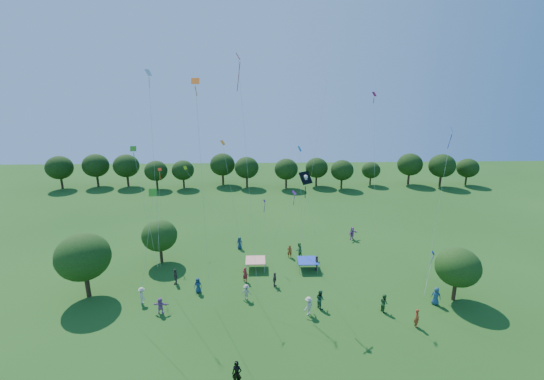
% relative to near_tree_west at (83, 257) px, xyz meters
% --- Properties ---
extents(near_tree_west, '(5.06, 5.06, 6.55)m').
position_rel_near_tree_west_xyz_m(near_tree_west, '(0.00, 0.00, 0.00)').
color(near_tree_west, '#422B19').
rests_on(near_tree_west, ground).
extents(near_tree_north, '(4.02, 4.02, 5.20)m').
position_rel_near_tree_west_xyz_m(near_tree_north, '(5.30, 7.06, -0.88)').
color(near_tree_north, '#422B19').
rests_on(near_tree_north, ground).
extents(near_tree_east, '(4.09, 4.09, 5.33)m').
position_rel_near_tree_west_xyz_m(near_tree_east, '(35.55, -1.82, -0.78)').
color(near_tree_east, '#422B19').
rests_on(near_tree_east, ground).
extents(treeline, '(88.01, 8.77, 6.77)m').
position_rel_near_tree_west_xyz_m(treeline, '(16.28, 40.40, -0.17)').
color(treeline, '#422B19').
rests_on(treeline, ground).
extents(tent_red_stripe, '(2.20, 2.20, 1.10)m').
position_rel_near_tree_west_xyz_m(tent_red_stripe, '(16.35, 5.10, -3.22)').
color(tent_red_stripe, '#F2411C').
rests_on(tent_red_stripe, ground).
extents(tent_blue, '(2.20, 2.20, 1.10)m').
position_rel_near_tree_west_xyz_m(tent_blue, '(22.21, 4.81, -3.22)').
color(tent_blue, '#1C38B7').
rests_on(tent_blue, ground).
extents(man_in_black, '(0.77, 0.57, 1.87)m').
position_rel_near_tree_west_xyz_m(man_in_black, '(15.23, -11.60, -3.33)').
color(man_in_black, black).
rests_on(man_in_black, ground).
extents(crowd_person_0, '(0.82, 0.50, 1.58)m').
position_rel_near_tree_west_xyz_m(crowd_person_0, '(10.66, 0.32, -3.47)').
color(crowd_person_0, navy).
rests_on(crowd_person_0, ground).
extents(crowd_person_1, '(0.62, 0.43, 1.59)m').
position_rel_near_tree_west_xyz_m(crowd_person_1, '(20.43, 7.84, -3.47)').
color(crowd_person_1, '#93361A').
rests_on(crowd_person_1, ground).
extents(crowd_person_2, '(0.83, 1.01, 1.80)m').
position_rel_near_tree_west_xyz_m(crowd_person_2, '(22.43, -2.69, -3.36)').
color(crowd_person_2, '#204C33').
rests_on(crowd_person_2, ground).
extents(crowd_person_3, '(1.12, 0.72, 1.58)m').
position_rel_near_tree_west_xyz_m(crowd_person_3, '(15.53, -1.07, -3.47)').
color(crowd_person_3, tan).
rests_on(crowd_person_3, ground).
extents(crowd_person_4, '(0.55, 1.05, 1.73)m').
position_rel_near_tree_west_xyz_m(crowd_person_4, '(8.05, 2.06, -3.40)').
color(crowd_person_4, '#474139').
rests_on(crowd_person_4, ground).
extents(crowd_person_5, '(1.70, 1.43, 1.77)m').
position_rel_near_tree_west_xyz_m(crowd_person_5, '(29.30, 12.85, -3.37)').
color(crowd_person_5, '#9F5D9C').
rests_on(crowd_person_5, ground).
extents(crowd_person_6, '(0.86, 0.61, 1.58)m').
position_rel_near_tree_west_xyz_m(crowd_person_6, '(14.28, 10.43, -3.47)').
color(crowd_person_6, navy).
rests_on(crowd_person_6, ground).
extents(crowd_person_7, '(0.71, 0.61, 1.62)m').
position_rel_near_tree_west_xyz_m(crowd_person_7, '(15.27, 2.31, -3.45)').
color(crowd_person_7, maroon).
rests_on(crowd_person_7, ground).
extents(crowd_person_8, '(0.99, 0.96, 1.81)m').
position_rel_near_tree_west_xyz_m(crowd_person_8, '(21.55, 7.87, -3.35)').
color(crowd_person_8, '#296134').
rests_on(crowd_person_8, ground).
extents(crowd_person_9, '(1.16, 1.19, 1.76)m').
position_rel_near_tree_west_xyz_m(crowd_person_9, '(21.21, -3.72, -3.38)').
color(crowd_person_9, beige).
rests_on(crowd_person_9, ground).
extents(crowd_person_10, '(0.70, 1.01, 1.57)m').
position_rel_near_tree_west_xyz_m(crowd_person_10, '(18.36, 1.19, -3.48)').
color(crowd_person_10, '#484139').
rests_on(crowd_person_10, ground).
extents(crowd_person_11, '(1.49, 0.62, 1.56)m').
position_rel_near_tree_west_xyz_m(crowd_person_11, '(7.81, -3.05, -3.48)').
color(crowd_person_11, '#A461A7').
rests_on(crowd_person_11, ground).
extents(crowd_person_12, '(0.98, 0.87, 1.76)m').
position_rel_near_tree_west_xyz_m(crowd_person_12, '(33.44, -2.53, -3.38)').
color(crowd_person_12, navy).
rests_on(crowd_person_12, ground).
extents(crowd_person_13, '(0.43, 0.65, 1.70)m').
position_rel_near_tree_west_xyz_m(crowd_person_13, '(30.22, -5.77, -3.41)').
color(crowd_person_13, '#9E351C').
rests_on(crowd_person_13, ground).
extents(crowd_person_14, '(0.61, 0.91, 1.70)m').
position_rel_near_tree_west_xyz_m(crowd_person_14, '(28.18, -3.43, -3.41)').
color(crowd_person_14, '#255626').
rests_on(crowd_person_14, ground).
extents(crowd_person_15, '(1.05, 1.12, 1.63)m').
position_rel_near_tree_west_xyz_m(crowd_person_15, '(5.64, -1.36, -3.44)').
color(crowd_person_15, beige).
rests_on(crowd_person_15, ground).
extents(crowd_person_16, '(0.58, 1.05, 1.69)m').
position_rel_near_tree_west_xyz_m(crowd_person_16, '(23.21, 4.58, -3.41)').
color(crowd_person_16, '#464138').
rests_on(crowd_person_16, ground).
extents(pirate_kite, '(2.77, 1.25, 11.19)m').
position_rel_near_tree_west_xyz_m(pirate_kite, '(21.09, -0.60, 7.58)').
color(pirate_kite, black).
extents(red_high_kite, '(2.11, 10.76, 21.90)m').
position_rel_near_tree_west_xyz_m(red_high_kite, '(15.13, 5.72, 14.60)').
color(red_high_kite, red).
extents(small_kite_0, '(1.02, 6.92, 9.39)m').
position_rel_near_tree_west_xyz_m(small_kite_0, '(5.34, 8.46, 4.03)').
color(small_kite_0, red).
extents(small_kite_1, '(0.74, 4.21, 19.18)m').
position_rel_near_tree_west_xyz_m(small_kite_1, '(12.34, -4.32, 11.62)').
color(small_kite_1, '#FA5E0D').
extents(small_kite_2, '(2.62, 1.33, 19.26)m').
position_rel_near_tree_west_xyz_m(small_kite_2, '(23.13, 5.85, 11.24)').
color(small_kite_2, yellow).
extents(small_kite_3, '(2.25, 0.81, 10.75)m').
position_rel_near_tree_west_xyz_m(small_kite_3, '(8.11, -4.27, 5.87)').
color(small_kite_3, '#349A1C').
extents(small_kite_4, '(1.81, 2.62, 3.34)m').
position_rel_near_tree_west_xyz_m(small_kite_4, '(33.39, -1.00, -0.32)').
color(small_kite_4, '#131BC5').
extents(small_kite_5, '(0.58, 3.44, 6.28)m').
position_rel_near_tree_west_xyz_m(small_kite_5, '(17.50, 6.51, 1.83)').
color(small_kite_5, '#881679').
extents(small_kite_6, '(0.60, 1.17, 20.16)m').
position_rel_near_tree_west_xyz_m(small_kite_6, '(6.46, 3.97, 13.06)').
color(small_kite_6, silver).
extents(small_kite_7, '(0.94, 0.69, 12.48)m').
position_rel_near_tree_west_xyz_m(small_kite_7, '(21.32, 6.21, 7.18)').
color(small_kite_7, '#0D7DC5').
extents(small_kite_8, '(1.91, 0.69, 18.03)m').
position_rel_near_tree_west_xyz_m(small_kite_8, '(30.42, 10.36, 11.08)').
color(small_kite_8, red).
extents(small_kite_9, '(2.12, 0.60, 13.69)m').
position_rel_near_tree_west_xyz_m(small_kite_9, '(13.86, 2.28, 7.50)').
color(small_kite_9, orange).
extents(small_kite_10, '(7.01, 4.65, 8.88)m').
position_rel_near_tree_west_xyz_m(small_kite_10, '(8.98, 12.41, 3.70)').
color(small_kite_10, '#B9D212').
extents(small_kite_11, '(2.55, 2.94, 12.61)m').
position_rel_near_tree_west_xyz_m(small_kite_11, '(4.12, 5.45, 7.30)').
color(small_kite_11, '#308818').
extents(small_kite_12, '(2.45, 3.38, 15.21)m').
position_rel_near_tree_west_xyz_m(small_kite_12, '(33.58, -0.88, 9.27)').
color(small_kite_12, '#1714C9').
extents(small_kite_13, '(2.75, 1.29, 6.14)m').
position_rel_near_tree_west_xyz_m(small_kite_13, '(20.97, 10.94, 2.28)').
color(small_kite_13, '#7E1891').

